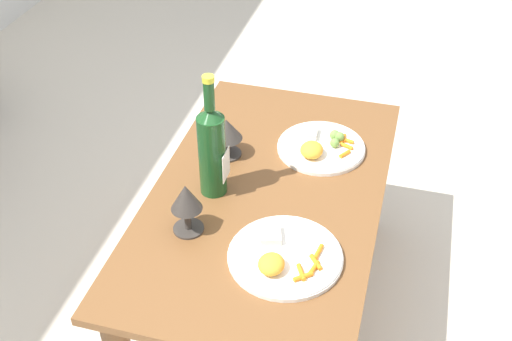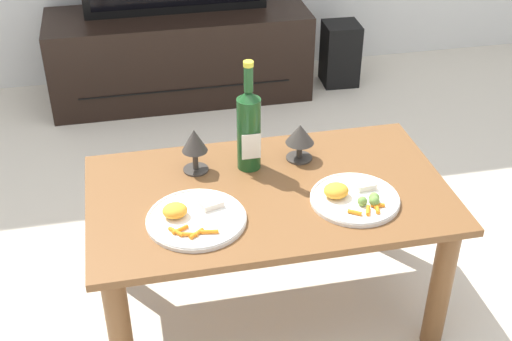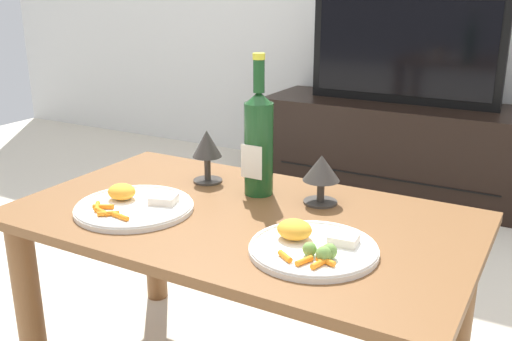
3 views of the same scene
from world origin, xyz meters
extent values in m
cube|color=brown|center=(0.00, 0.00, 0.49)|extent=(1.13, 0.65, 0.03)
cylinder|color=brown|center=(-0.50, -0.26, 0.24)|extent=(0.07, 0.07, 0.48)
cylinder|color=brown|center=(-0.50, 0.26, 0.24)|extent=(0.07, 0.07, 0.48)
cylinder|color=brown|center=(0.50, 0.26, 0.24)|extent=(0.07, 0.07, 0.48)
cube|color=black|center=(-0.09, 1.74, 0.24)|extent=(1.38, 0.47, 0.47)
cube|color=black|center=(-0.09, 1.51, 0.14)|extent=(1.10, 0.01, 0.01)
cube|color=black|center=(-0.09, 1.74, 0.75)|extent=(0.95, 0.04, 0.55)
cube|color=black|center=(-0.09, 1.72, 0.75)|extent=(0.88, 0.01, 0.46)
cylinder|color=#19471E|center=(-0.03, 0.15, 0.63)|extent=(0.08, 0.08, 0.25)
cone|color=#19471E|center=(-0.03, 0.15, 0.77)|extent=(0.08, 0.08, 0.03)
cylinder|color=#19471E|center=(-0.03, 0.15, 0.82)|extent=(0.03, 0.03, 0.08)
cylinder|color=yellow|center=(-0.03, 0.15, 0.87)|extent=(0.03, 0.03, 0.02)
cube|color=silver|center=(-0.03, 0.11, 0.60)|extent=(0.06, 0.00, 0.09)
cylinder|color=#38332D|center=(-0.21, 0.16, 0.51)|extent=(0.08, 0.08, 0.01)
cylinder|color=#38332D|center=(-0.21, 0.16, 0.54)|extent=(0.02, 0.02, 0.07)
cone|color=#38332D|center=(-0.21, 0.16, 0.62)|extent=(0.08, 0.08, 0.08)
cylinder|color=#38332D|center=(0.14, 0.16, 0.51)|extent=(0.09, 0.09, 0.01)
cylinder|color=#38332D|center=(0.14, 0.16, 0.54)|extent=(0.02, 0.02, 0.06)
cone|color=#38332D|center=(0.14, 0.16, 0.60)|extent=(0.10, 0.10, 0.07)
cylinder|color=white|center=(-0.24, -0.11, 0.51)|extent=(0.30, 0.30, 0.01)
torus|color=white|center=(-0.24, -0.11, 0.52)|extent=(0.29, 0.29, 0.01)
ellipsoid|color=orange|center=(-0.30, -0.09, 0.54)|extent=(0.07, 0.07, 0.04)
cube|color=beige|center=(-0.19, -0.06, 0.53)|extent=(0.08, 0.07, 0.02)
cylinder|color=orange|center=(-0.30, -0.16, 0.52)|extent=(0.05, 0.03, 0.01)
cylinder|color=orange|center=(-0.31, -0.17, 0.52)|extent=(0.04, 0.05, 0.01)
cylinder|color=orange|center=(-0.28, -0.19, 0.52)|extent=(0.05, 0.02, 0.01)
cylinder|color=orange|center=(-0.25, -0.19, 0.52)|extent=(0.05, 0.04, 0.01)
cylinder|color=orange|center=(-0.22, -0.19, 0.52)|extent=(0.05, 0.02, 0.01)
cylinder|color=white|center=(0.24, -0.11, 0.51)|extent=(0.27, 0.27, 0.01)
torus|color=white|center=(0.24, -0.11, 0.52)|extent=(0.27, 0.27, 0.01)
ellipsoid|color=orange|center=(0.19, -0.09, 0.54)|extent=(0.08, 0.07, 0.04)
cube|color=beige|center=(0.29, -0.06, 0.53)|extent=(0.06, 0.05, 0.02)
cylinder|color=orange|center=(0.22, -0.19, 0.52)|extent=(0.04, 0.03, 0.01)
cylinder|color=orange|center=(0.26, -0.19, 0.52)|extent=(0.03, 0.04, 0.01)
cylinder|color=orange|center=(0.29, -0.19, 0.52)|extent=(0.02, 0.04, 0.01)
cylinder|color=orange|center=(0.30, -0.17, 0.52)|extent=(0.04, 0.02, 0.01)
cylinder|color=orange|center=(0.29, -0.16, 0.52)|extent=(0.02, 0.04, 0.01)
sphere|color=olive|center=(0.29, -0.14, 0.53)|extent=(0.03, 0.03, 0.03)
sphere|color=olive|center=(0.25, -0.15, 0.53)|extent=(0.03, 0.03, 0.03)
sphere|color=olive|center=(0.29, -0.16, 0.53)|extent=(0.03, 0.03, 0.03)
camera|label=1|loc=(-1.39, -0.35, 1.70)|focal=45.41mm
camera|label=2|loc=(-0.41, -1.71, 1.72)|focal=47.71mm
camera|label=3|loc=(0.68, -1.13, 1.04)|focal=40.33mm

